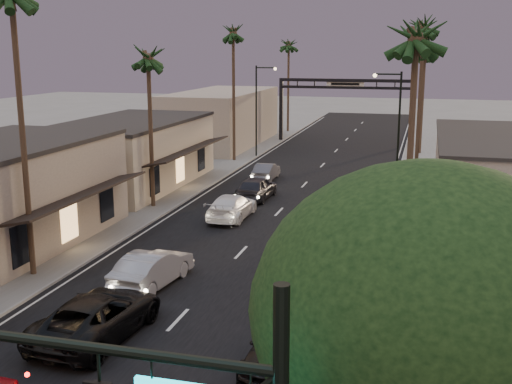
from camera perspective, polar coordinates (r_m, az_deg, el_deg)
The scene contains 26 objects.
ground at distance 45.56m, azimuth 2.91°, elevation -0.87°, with size 200.00×200.00×0.00m, color slate.
road at distance 50.34m, azimuth 4.11°, elevation 0.43°, with size 14.00×120.00×0.02m, color black.
sidewalk_left at distance 59.36m, azimuth -3.63°, elevation 2.37°, with size 5.00×92.00×0.12m, color slate.
sidewalk_right at distance 56.33m, azimuth 15.02°, elevation 1.39°, with size 5.00×92.00×0.12m, color slate.
storefront_mid at distance 37.64m, azimuth -21.63°, elevation -0.36°, with size 8.00×14.00×5.50m, color gray.
storefront_far at distance 51.14m, azimuth -10.98°, elevation 3.26°, with size 8.00×16.00×5.00m, color #BBAC8F.
storefront_dist at distance 72.26m, azimuth -3.01°, elevation 6.58°, with size 8.00×20.00×6.00m, color gray.
building_right at distance 44.34m, azimuth 20.92°, elevation 1.23°, with size 8.00×18.00×5.00m, color gray.
corner_tree at distance 11.75m, azimuth 15.22°, elevation -11.27°, with size 6.20×6.20×8.80m.
arch at distance 74.08m, azimuth 7.91°, elevation 8.59°, with size 15.20×0.40×7.27m.
streetlight_right at distance 48.67m, azimuth 12.28°, elevation 6.10°, with size 2.13×0.30×9.00m.
streetlight_left at distance 63.64m, azimuth 0.26°, elevation 7.87°, with size 2.13×0.30×9.00m.
palm_lc at distance 43.18m, azimuth -9.60°, elevation 12.25°, with size 3.20×3.20×12.20m.
palm_ld at distance 61.01m, azimuth -2.04°, elevation 14.32°, with size 3.20×3.20×14.20m.
palm_ra at distance 27.34m, azimuth 14.11°, elevation 13.96°, with size 3.20×3.20×13.20m.
palm_rb at distance 47.36m, azimuth 14.72°, elevation 14.40°, with size 3.20×3.20×14.20m.
palm_rc at distance 67.33m, azimuth 14.82°, elevation 12.11°, with size 3.20×3.20×12.20m.
palm_far at distance 83.19m, azimuth 2.93°, elevation 13.20°, with size 3.20×3.20×13.20m.
oncoming_pickup at distance 25.16m, azimuth -13.90°, elevation -10.64°, with size 2.84×6.16×1.71m, color black.
oncoming_silver at distance 29.84m, azimuth -9.20°, elevation -6.73°, with size 1.76×5.04×1.66m, color gray.
oncoming_white at distance 40.94m, azimuth -2.18°, elevation -1.30°, with size 2.18×5.36×1.56m, color white.
oncoming_dgrey at distance 46.03m, azimuth 0.02°, elevation 0.38°, with size 2.01×5.00×1.70m, color black.
oncoming_grey_far at distance 52.98m, azimuth 0.92°, elevation 1.84°, with size 1.48×4.25×1.40m, color #515156.
curbside_near at distance 27.31m, azimuth 6.75°, elevation -8.60°, with size 2.63×5.70×1.58m, color black.
curbside_black at distance 22.55m, azimuth 2.15°, elevation -13.63°, with size 1.86×4.58×1.33m, color black.
curbside_grey at distance 34.17m, azimuth 6.64°, elevation -4.41°, with size 1.57×3.91×1.33m, color #424246.
Camera 1 is at (9.23, -3.32, 10.66)m, focal length 45.00 mm.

